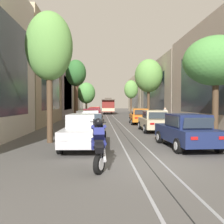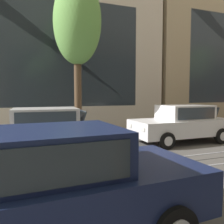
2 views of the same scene
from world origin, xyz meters
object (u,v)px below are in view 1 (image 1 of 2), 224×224
at_px(parked_car_orange_mid_right, 140,116).
at_px(street_tree_kerb_left_second, 76,74).
at_px(street_tree_kerb_right_second, 149,76).
at_px(parked_car_maroon_mid_left, 92,117).
at_px(parked_car_beige_second_right, 154,121).
at_px(street_tree_kerb_left_mid, 86,93).
at_px(parked_car_maroon_fourth_left, 94,114).
at_px(parked_car_silver_near_left, 85,131).
at_px(parked_car_red_sixth_left, 95,111).
at_px(parked_car_navy_near_right, 186,131).
at_px(parked_car_white_second_left, 88,122).
at_px(parked_car_red_fifth_left, 94,113).
at_px(cable_car_trolley, 108,106).
at_px(parked_car_beige_far_left, 96,110).
at_px(street_tree_kerb_left_near, 49,47).
at_px(street_tree_kerb_right_mid, 131,90).
at_px(pedestrian_on_left_pavement, 165,114).
at_px(motorcycle_with_rider, 99,141).
at_px(street_tree_kerb_right_near, 216,62).

xyz_separation_m(parked_car_orange_mid_right, street_tree_kerb_left_second, (-7.10, 5.72, 4.95)).
bearing_deg(street_tree_kerb_right_second, parked_car_maroon_mid_left, -131.08).
relative_size(parked_car_beige_second_right, street_tree_kerb_left_mid, 0.68).
bearing_deg(parked_car_maroon_fourth_left, parked_car_silver_near_left, -89.98).
relative_size(parked_car_red_sixth_left, parked_car_navy_near_right, 1.00).
xyz_separation_m(parked_car_white_second_left, parked_car_orange_mid_right, (4.94, 7.60, 0.00)).
xyz_separation_m(parked_car_red_fifth_left, cable_car_trolley, (2.45, 14.98, 0.86)).
distance_m(street_tree_kerb_left_second, cable_car_trolley, 20.60).
bearing_deg(parked_car_beige_far_left, parked_car_maroon_fourth_left, -89.54).
relative_size(parked_car_red_fifth_left, parked_car_orange_mid_right, 1.00).
height_order(parked_car_white_second_left, street_tree_kerb_right_second, street_tree_kerb_right_second).
relative_size(parked_car_beige_second_right, street_tree_kerb_left_near, 0.64).
relative_size(street_tree_kerb_left_second, street_tree_kerb_right_mid, 1.11).
height_order(parked_car_white_second_left, pedestrian_on_left_pavement, pedestrian_on_left_pavement).
bearing_deg(street_tree_kerb_left_mid, parked_car_red_sixth_left, -77.10).
distance_m(parked_car_white_second_left, street_tree_kerb_left_second, 14.37).
relative_size(parked_car_silver_near_left, parked_car_white_second_left, 1.01).
bearing_deg(parked_car_red_sixth_left, parked_car_maroon_fourth_left, -89.53).
distance_m(street_tree_kerb_right_second, street_tree_kerb_right_mid, 16.82).
height_order(street_tree_kerb_left_near, street_tree_kerb_right_second, street_tree_kerb_right_second).
bearing_deg(cable_car_trolley, motorcycle_with_rider, -92.25).
height_order(parked_car_maroon_fourth_left, street_tree_kerb_right_near, street_tree_kerb_right_near).
bearing_deg(street_tree_kerb_left_near, street_tree_kerb_left_mid, 90.25).
bearing_deg(parked_car_beige_far_left, parked_car_beige_second_right, -80.36).
distance_m(parked_car_white_second_left, parked_car_beige_far_left, 29.72).
bearing_deg(street_tree_kerb_left_near, street_tree_kerb_right_second, 63.98).
xyz_separation_m(parked_car_red_sixth_left, pedestrian_on_left_pavement, (8.27, -13.34, 0.13)).
distance_m(parked_car_white_second_left, motorcycle_with_rider, 9.54).
height_order(cable_car_trolley, pedestrian_on_left_pavement, cable_car_trolley).
bearing_deg(parked_car_red_sixth_left, pedestrian_on_left_pavement, -58.22).
xyz_separation_m(parked_car_red_fifth_left, parked_car_orange_mid_right, (4.90, -10.39, 0.00)).
height_order(parked_car_silver_near_left, street_tree_kerb_right_second, street_tree_kerb_right_second).
bearing_deg(parked_car_red_sixth_left, street_tree_kerb_right_mid, 47.39).
bearing_deg(parked_car_white_second_left, street_tree_kerb_left_second, 99.18).
distance_m(parked_car_red_fifth_left, street_tree_kerb_left_second, 7.15).
relative_size(parked_car_navy_near_right, motorcycle_with_rider, 2.35).
bearing_deg(street_tree_kerb_left_second, street_tree_kerb_right_mid, 62.68).
bearing_deg(parked_car_red_fifth_left, parked_car_maroon_mid_left, -90.00).
bearing_deg(parked_car_maroon_fourth_left, street_tree_kerb_right_near, -67.42).
relative_size(street_tree_kerb_right_near, pedestrian_on_left_pavement, 3.43).
distance_m(parked_car_maroon_fourth_left, motorcycle_with_rider, 21.56).
distance_m(parked_car_silver_near_left, parked_car_orange_mid_right, 14.17).
height_order(parked_car_maroon_mid_left, parked_car_beige_far_left, same).
distance_m(street_tree_kerb_right_mid, motorcycle_with_rider, 41.43).
distance_m(parked_car_maroon_mid_left, parked_car_navy_near_right, 13.03).
bearing_deg(street_tree_kerb_left_near, parked_car_orange_mid_right, 60.02).
relative_size(parked_car_beige_second_right, motorcycle_with_rider, 2.33).
height_order(street_tree_kerb_right_mid, cable_car_trolley, street_tree_kerb_right_mid).
bearing_deg(parked_car_navy_near_right, parked_car_red_fifth_left, 101.54).
height_order(street_tree_kerb_right_near, motorcycle_with_rider, street_tree_kerb_right_near).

